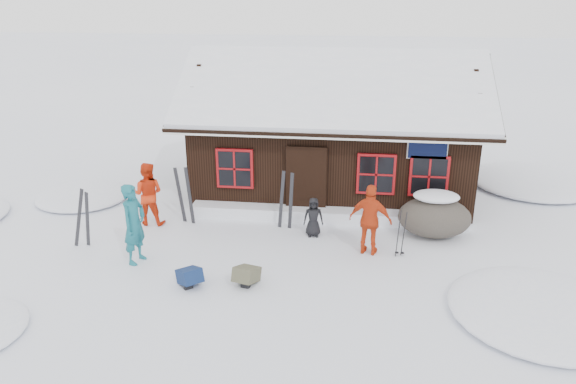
{
  "coord_description": "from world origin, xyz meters",
  "views": [
    {
      "loc": [
        2.22,
        -12.12,
        6.22
      ],
      "look_at": [
        0.59,
        0.9,
        1.3
      ],
      "focal_mm": 35.0,
      "sensor_mm": 36.0,
      "label": 1
    }
  ],
  "objects_px": {
    "ski_pair_left": "(83,219)",
    "backpack_olive": "(247,277)",
    "skier_crouched": "(313,217)",
    "boulder": "(434,216)",
    "ski_poles": "(401,234)",
    "backpack_blue": "(190,279)",
    "skier_orange_left": "(148,194)",
    "skier_orange_right": "(370,220)",
    "skier_teal": "(134,224)"
  },
  "relations": [
    {
      "from": "ski_pair_left",
      "to": "backpack_olive",
      "type": "height_order",
      "value": "ski_pair_left"
    },
    {
      "from": "skier_crouched",
      "to": "boulder",
      "type": "bearing_deg",
      "value": -0.03
    },
    {
      "from": "ski_poles",
      "to": "backpack_blue",
      "type": "bearing_deg",
      "value": -156.59
    },
    {
      "from": "skier_crouched",
      "to": "backpack_olive",
      "type": "xyz_separation_m",
      "value": [
        -1.24,
        -2.68,
        -0.36
      ]
    },
    {
      "from": "skier_orange_left",
      "to": "skier_orange_right",
      "type": "height_order",
      "value": "skier_orange_right"
    },
    {
      "from": "boulder",
      "to": "backpack_olive",
      "type": "height_order",
      "value": "boulder"
    },
    {
      "from": "skier_orange_right",
      "to": "backpack_olive",
      "type": "bearing_deg",
      "value": 48.65
    },
    {
      "from": "skier_orange_left",
      "to": "backpack_blue",
      "type": "distance_m",
      "value": 3.81
    },
    {
      "from": "skier_orange_right",
      "to": "ski_poles",
      "type": "height_order",
      "value": "skier_orange_right"
    },
    {
      "from": "backpack_blue",
      "to": "backpack_olive",
      "type": "bearing_deg",
      "value": -30.1
    },
    {
      "from": "backpack_olive",
      "to": "skier_teal",
      "type": "bearing_deg",
      "value": -179.21
    },
    {
      "from": "ski_pair_left",
      "to": "ski_poles",
      "type": "xyz_separation_m",
      "value": [
        7.76,
        0.45,
        -0.18
      ]
    },
    {
      "from": "skier_orange_right",
      "to": "backpack_blue",
      "type": "relative_size",
      "value": 3.09
    },
    {
      "from": "skier_teal",
      "to": "backpack_blue",
      "type": "distance_m",
      "value": 1.99
    },
    {
      "from": "backpack_blue",
      "to": "ski_poles",
      "type": "bearing_deg",
      "value": -16.5
    },
    {
      "from": "skier_orange_left",
      "to": "ski_poles",
      "type": "relative_size",
      "value": 1.44
    },
    {
      "from": "skier_teal",
      "to": "ski_pair_left",
      "type": "height_order",
      "value": "skier_teal"
    },
    {
      "from": "ski_pair_left",
      "to": "backpack_olive",
      "type": "xyz_separation_m",
      "value": [
        4.35,
        -1.34,
        -0.59
      ]
    },
    {
      "from": "skier_orange_left",
      "to": "backpack_blue",
      "type": "height_order",
      "value": "skier_orange_left"
    },
    {
      "from": "skier_crouched",
      "to": "backpack_olive",
      "type": "bearing_deg",
      "value": -122.13
    },
    {
      "from": "ski_poles",
      "to": "skier_orange_left",
      "type": "bearing_deg",
      "value": 170.44
    },
    {
      "from": "skier_teal",
      "to": "skier_crouched",
      "type": "height_order",
      "value": "skier_teal"
    },
    {
      "from": "backpack_blue",
      "to": "skier_orange_left",
      "type": "bearing_deg",
      "value": 83.27
    },
    {
      "from": "skier_orange_right",
      "to": "ski_pair_left",
      "type": "height_order",
      "value": "skier_orange_right"
    },
    {
      "from": "boulder",
      "to": "backpack_blue",
      "type": "height_order",
      "value": "boulder"
    },
    {
      "from": "skier_orange_left",
      "to": "ski_poles",
      "type": "distance_m",
      "value": 6.78
    },
    {
      "from": "boulder",
      "to": "backpack_olive",
      "type": "distance_m",
      "value": 5.34
    },
    {
      "from": "skier_orange_left",
      "to": "ski_poles",
      "type": "height_order",
      "value": "skier_orange_left"
    },
    {
      "from": "skier_orange_right",
      "to": "skier_crouched",
      "type": "bearing_deg",
      "value": -16.32
    },
    {
      "from": "skier_crouched",
      "to": "boulder",
      "type": "height_order",
      "value": "boulder"
    },
    {
      "from": "skier_orange_left",
      "to": "skier_orange_right",
      "type": "bearing_deg",
      "value": 167.54
    },
    {
      "from": "skier_orange_left",
      "to": "backpack_olive",
      "type": "height_order",
      "value": "skier_orange_left"
    },
    {
      "from": "boulder",
      "to": "skier_orange_right",
      "type": "bearing_deg",
      "value": -143.36
    },
    {
      "from": "boulder",
      "to": "ski_poles",
      "type": "xyz_separation_m",
      "value": [
        -0.93,
        -1.29,
        0.01
      ]
    },
    {
      "from": "skier_orange_right",
      "to": "ski_pair_left",
      "type": "bearing_deg",
      "value": 18.19
    },
    {
      "from": "skier_teal",
      "to": "ski_poles",
      "type": "xyz_separation_m",
      "value": [
        6.19,
        1.07,
        -0.4
      ]
    },
    {
      "from": "skier_orange_left",
      "to": "backpack_blue",
      "type": "xyz_separation_m",
      "value": [
        2.05,
        -3.13,
        -0.72
      ]
    },
    {
      "from": "backpack_olive",
      "to": "backpack_blue",
      "type": "bearing_deg",
      "value": -154.75
    },
    {
      "from": "skier_orange_right",
      "to": "skier_crouched",
      "type": "relative_size",
      "value": 1.69
    },
    {
      "from": "skier_orange_right",
      "to": "backpack_blue",
      "type": "distance_m",
      "value": 4.46
    },
    {
      "from": "ski_poles",
      "to": "backpack_olive",
      "type": "relative_size",
      "value": 2.07
    },
    {
      "from": "ski_pair_left",
      "to": "skier_crouched",
      "type": "bearing_deg",
      "value": 28.41
    },
    {
      "from": "boulder",
      "to": "ski_poles",
      "type": "distance_m",
      "value": 1.59
    },
    {
      "from": "skier_crouched",
      "to": "ski_pair_left",
      "type": "xyz_separation_m",
      "value": [
        -5.59,
        -1.34,
        0.22
      ]
    },
    {
      "from": "backpack_blue",
      "to": "skier_orange_right",
      "type": "bearing_deg",
      "value": -12.14
    },
    {
      "from": "skier_orange_left",
      "to": "ski_pair_left",
      "type": "xyz_separation_m",
      "value": [
        -1.09,
        -1.58,
        -0.13
      ]
    },
    {
      "from": "skier_teal",
      "to": "skier_crouched",
      "type": "bearing_deg",
      "value": -50.29
    },
    {
      "from": "ski_pair_left",
      "to": "backpack_blue",
      "type": "bearing_deg",
      "value": -11.45
    },
    {
      "from": "ski_poles",
      "to": "backpack_blue",
      "type": "height_order",
      "value": "ski_poles"
    },
    {
      "from": "skier_teal",
      "to": "ski_poles",
      "type": "distance_m",
      "value": 6.29
    }
  ]
}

